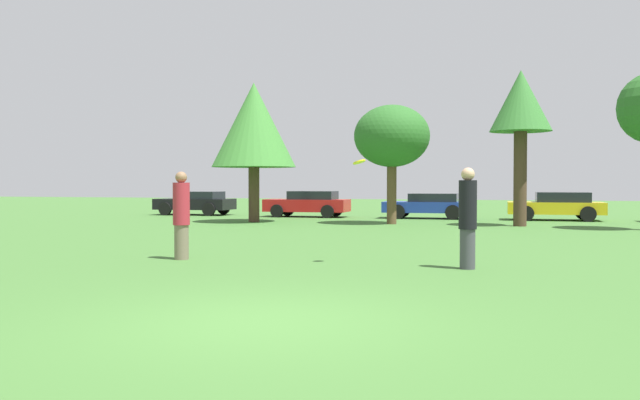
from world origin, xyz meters
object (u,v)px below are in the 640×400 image
at_px(person_thrower, 181,215).
at_px(tree_0, 254,126).
at_px(tree_1, 392,137).
at_px(tree_2, 521,106).
at_px(person_catcher, 468,217).
at_px(parked_car_blue, 429,205).
at_px(parked_car_black, 196,202).
at_px(parked_car_yellow, 557,205).
at_px(frisbee, 359,162).
at_px(parked_car_red, 308,203).

bearing_deg(person_thrower, tree_0, 104.66).
bearing_deg(tree_1, tree_2, 1.31).
bearing_deg(person_thrower, person_catcher, -0.00).
xyz_separation_m(tree_0, parked_car_blue, (6.70, 4.92, -3.43)).
relative_size(person_thrower, person_catcher, 0.98).
height_order(parked_car_black, parked_car_blue, parked_car_black).
distance_m(tree_0, parked_car_yellow, 13.76).
relative_size(frisbee, parked_car_blue, 0.06).
distance_m(person_catcher, frisbee, 2.40).
distance_m(person_thrower, tree_1, 13.88).
bearing_deg(parked_car_red, frisbee, 109.35).
bearing_deg(person_thrower, parked_car_black, 115.17).
distance_m(parked_car_red, parked_car_blue, 5.80).
xyz_separation_m(tree_2, parked_car_black, (-16.06, 4.59, -3.92)).
bearing_deg(tree_1, parked_car_yellow, 36.40).
bearing_deg(tree_2, frisbee, -103.05).
bearing_deg(frisbee, tree_0, 120.60).
height_order(person_thrower, parked_car_blue, person_thrower).
bearing_deg(tree_1, tree_0, -177.43).
height_order(frisbee, tree_0, tree_0).
bearing_deg(person_thrower, tree_2, 61.53).
distance_m(person_catcher, tree_0, 16.64).
height_order(frisbee, tree_1, tree_1).
bearing_deg(frisbee, parked_car_black, 125.88).
relative_size(parked_car_black, parked_car_yellow, 0.96).
height_order(tree_2, parked_car_black, tree_2).
height_order(frisbee, parked_car_black, frisbee).
xyz_separation_m(tree_0, parked_car_yellow, (12.33, 5.05, -3.41)).
distance_m(frisbee, tree_0, 15.20).
xyz_separation_m(parked_car_blue, parked_car_yellow, (5.63, 0.13, 0.03)).
bearing_deg(tree_0, parked_car_yellow, 22.27).
xyz_separation_m(person_catcher, tree_2, (0.95, 13.46, 3.59)).
bearing_deg(parked_car_blue, person_thrower, 79.38).
height_order(frisbee, parked_car_blue, frisbee).
bearing_deg(parked_car_black, parked_car_red, 175.76).
bearing_deg(person_catcher, tree_0, -54.60).
distance_m(tree_0, tree_1, 5.87).
relative_size(person_catcher, parked_car_yellow, 0.47).
bearing_deg(frisbee, parked_car_yellow, 75.49).
bearing_deg(parked_car_yellow, frisbee, 73.86).
height_order(tree_2, parked_car_yellow, tree_2).
distance_m(person_catcher, tree_2, 13.96).
relative_size(parked_car_red, parked_car_blue, 1.01).
xyz_separation_m(frisbee, parked_car_blue, (-0.97, 17.89, -1.43)).
bearing_deg(parked_car_black, person_catcher, 128.32).
relative_size(tree_0, parked_car_red, 1.44).
bearing_deg(tree_0, person_thrower, -73.87).
height_order(person_catcher, tree_2, tree_2).
distance_m(parked_car_black, parked_car_yellow, 17.64).
xyz_separation_m(person_thrower, tree_0, (-3.83, 13.24, 3.11)).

